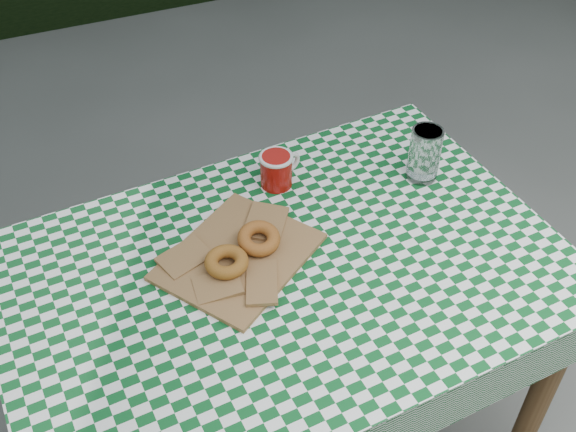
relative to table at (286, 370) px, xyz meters
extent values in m
plane|color=#555550|center=(0.19, -0.03, -0.38)|extent=(60.00, 60.00, 0.00)
cube|color=brown|center=(0.00, 0.00, 0.00)|extent=(1.27, 0.89, 0.75)
cube|color=#0B4C1E|center=(0.00, 0.00, 0.38)|extent=(1.29, 0.91, 0.01)
cube|color=#9A6743|center=(-0.08, 0.07, 0.39)|extent=(0.42, 0.40, 0.02)
torus|color=#95591F|center=(-0.12, 0.04, 0.41)|extent=(0.11, 0.11, 0.03)
torus|color=#9B5520|center=(-0.03, 0.08, 0.41)|extent=(0.10, 0.10, 0.03)
cylinder|color=silver|center=(0.44, 0.16, 0.45)|extent=(0.09, 0.09, 0.14)
camera|label=1|loc=(-0.40, -0.96, 1.50)|focal=43.48mm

